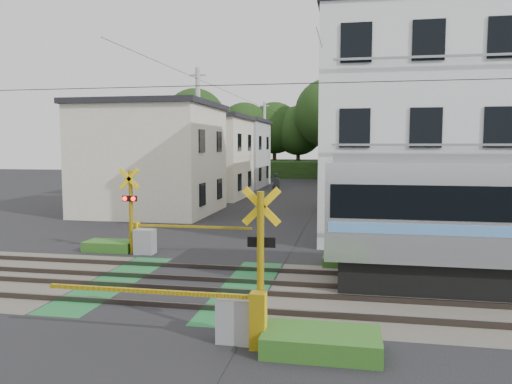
% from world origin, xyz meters
% --- Properties ---
extents(ground, '(120.00, 120.00, 0.00)m').
position_xyz_m(ground, '(0.00, 0.00, 0.00)').
color(ground, black).
extents(track_bed, '(120.00, 120.00, 0.14)m').
position_xyz_m(track_bed, '(0.00, 0.00, 0.04)').
color(track_bed, '#47423A').
rests_on(track_bed, ground).
extents(crossing_signal_near, '(4.74, 0.65, 3.09)m').
position_xyz_m(crossing_signal_near, '(2.59, -3.65, 0.71)').
color(crossing_signal_near, yellow).
rests_on(crossing_signal_near, ground).
extents(crossing_signal_far, '(4.74, 0.65, 3.09)m').
position_xyz_m(crossing_signal_far, '(-2.59, 3.65, 0.71)').
color(crossing_signal_far, yellow).
rests_on(crossing_signal_far, ground).
extents(apartment_block, '(10.20, 8.36, 9.30)m').
position_xyz_m(apartment_block, '(8.50, 9.49, 4.66)').
color(apartment_block, white).
rests_on(apartment_block, ground).
extents(houses_row, '(22.07, 31.35, 6.80)m').
position_xyz_m(houses_row, '(0.25, 25.92, 3.24)').
color(houses_row, beige).
rests_on(houses_row, ground).
extents(tree_hill, '(40.00, 12.54, 11.74)m').
position_xyz_m(tree_hill, '(-0.40, 48.08, 5.39)').
color(tree_hill, black).
rests_on(tree_hill, ground).
extents(catenary, '(60.00, 5.04, 7.00)m').
position_xyz_m(catenary, '(6.00, 0.03, 3.70)').
color(catenary, '#2D2D33').
rests_on(catenary, ground).
extents(utility_poles, '(7.90, 42.00, 8.00)m').
position_xyz_m(utility_poles, '(-1.05, 23.01, 4.08)').
color(utility_poles, '#A5A5A0').
rests_on(utility_poles, ground).
extents(pedestrian, '(0.65, 0.44, 1.75)m').
position_xyz_m(pedestrian, '(-1.05, 25.54, 0.87)').
color(pedestrian, '#25272E').
rests_on(pedestrian, ground).
extents(weed_patches, '(10.25, 8.80, 0.40)m').
position_xyz_m(weed_patches, '(1.76, -0.09, 0.18)').
color(weed_patches, '#2D5E1E').
rests_on(weed_patches, ground).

